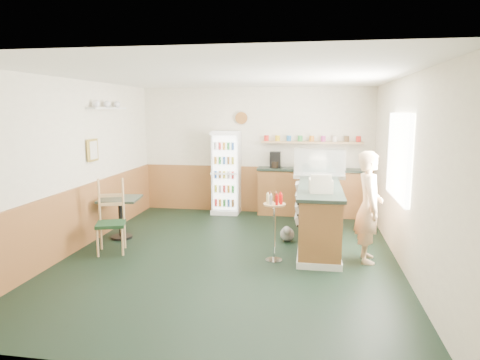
% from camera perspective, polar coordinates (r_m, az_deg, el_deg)
% --- Properties ---
extents(ground, '(6.00, 6.00, 0.00)m').
position_cam_1_polar(ground, '(6.69, -1.37, -10.06)').
color(ground, black).
rests_on(ground, ground).
extents(room_envelope, '(5.04, 6.02, 2.72)m').
position_cam_1_polar(room_envelope, '(7.11, -2.11, 3.69)').
color(room_envelope, silver).
rests_on(room_envelope, ground).
extents(service_counter, '(0.68, 3.01, 1.01)m').
position_cam_1_polar(service_counter, '(7.49, 10.43, -4.43)').
color(service_counter, olive).
rests_on(service_counter, ground).
extents(back_counter, '(2.24, 0.42, 1.69)m').
position_cam_1_polar(back_counter, '(9.16, 9.28, -1.32)').
color(back_counter, olive).
rests_on(back_counter, ground).
extents(drinks_fridge, '(0.59, 0.52, 1.78)m').
position_cam_1_polar(drinks_fridge, '(9.21, -1.86, 1.01)').
color(drinks_fridge, white).
rests_on(drinks_fridge, ground).
extents(display_case, '(0.91, 0.48, 0.52)m').
position_cam_1_polar(display_case, '(7.86, 10.55, 2.19)').
color(display_case, silver).
rests_on(display_case, service_counter).
extents(cash_register, '(0.36, 0.38, 0.19)m').
position_cam_1_polar(cash_register, '(6.47, 10.71, -0.74)').
color(cash_register, beige).
rests_on(cash_register, service_counter).
extents(shopkeeper, '(0.40, 0.55, 1.64)m').
position_cam_1_polar(shopkeeper, '(6.53, 16.81, -3.45)').
color(shopkeeper, tan).
rests_on(shopkeeper, ground).
extents(condiment_stand, '(0.33, 0.33, 1.01)m').
position_cam_1_polar(condiment_stand, '(6.31, 4.60, -4.95)').
color(condiment_stand, silver).
rests_on(condiment_stand, ground).
extents(newspaper_rack, '(0.09, 0.47, 0.74)m').
position_cam_1_polar(newspaper_rack, '(7.59, 7.75, -3.12)').
color(newspaper_rack, black).
rests_on(newspaper_rack, ground).
extents(cafe_table, '(0.74, 0.74, 0.72)m').
position_cam_1_polar(cafe_table, '(7.73, -15.65, -3.85)').
color(cafe_table, black).
rests_on(cafe_table, ground).
extents(cafe_chair, '(0.55, 0.55, 1.15)m').
position_cam_1_polar(cafe_chair, '(7.05, -16.57, -4.35)').
color(cafe_chair, black).
rests_on(cafe_chair, ground).
extents(dog_doorstop, '(0.24, 0.31, 0.29)m').
position_cam_1_polar(dog_doorstop, '(7.39, 6.29, -7.11)').
color(dog_doorstop, gray).
rests_on(dog_doorstop, ground).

